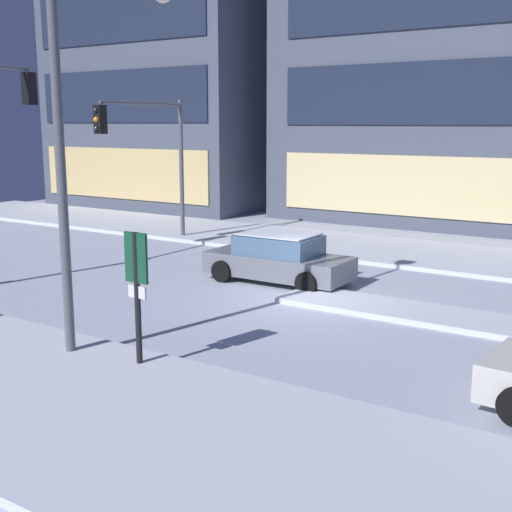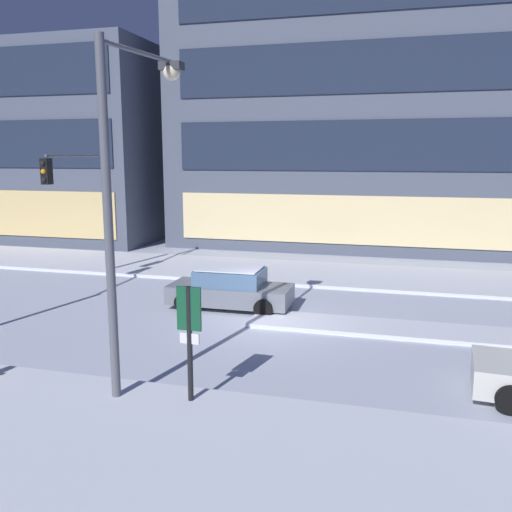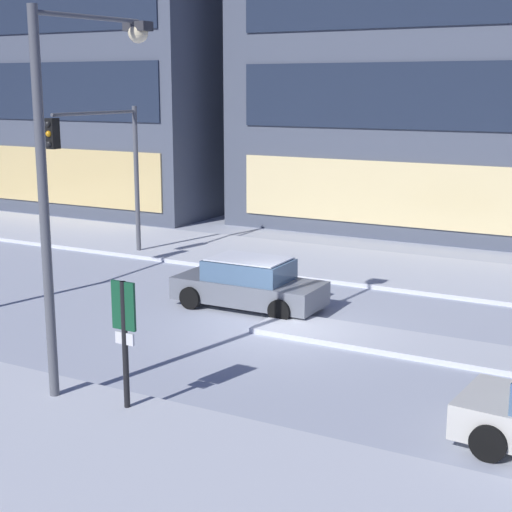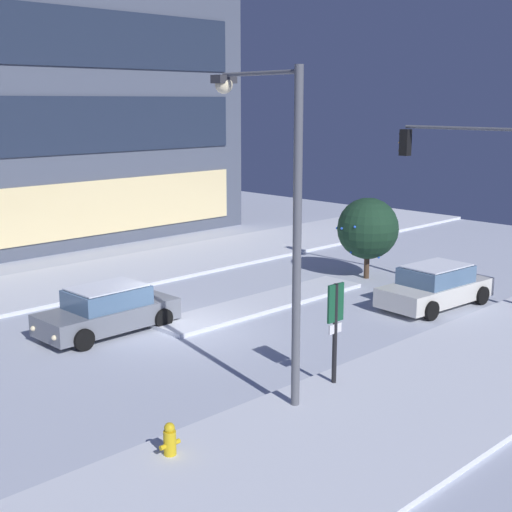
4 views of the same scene
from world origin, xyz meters
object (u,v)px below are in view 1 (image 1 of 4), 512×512
traffic_light_corner_far_left (148,143)px  parking_info_sign (137,283)px  car_far (278,259)px  street_lamp_arched (93,103)px

traffic_light_corner_far_left → parking_info_sign: traffic_light_corner_far_left is taller
car_far → street_lamp_arched: 8.46m
traffic_light_corner_far_left → car_far: bearing=70.8°
street_lamp_arched → parking_info_sign: 3.80m
parking_info_sign → street_lamp_arched: bearing=71.1°
traffic_light_corner_far_left → street_lamp_arched: (7.46, -9.82, 1.14)m
street_lamp_arched → parking_info_sign: (1.60, -0.60, -3.40)m
car_far → street_lamp_arched: size_ratio=0.57×
car_far → parking_info_sign: 8.03m
car_far → parking_info_sign: parking_info_sign is taller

